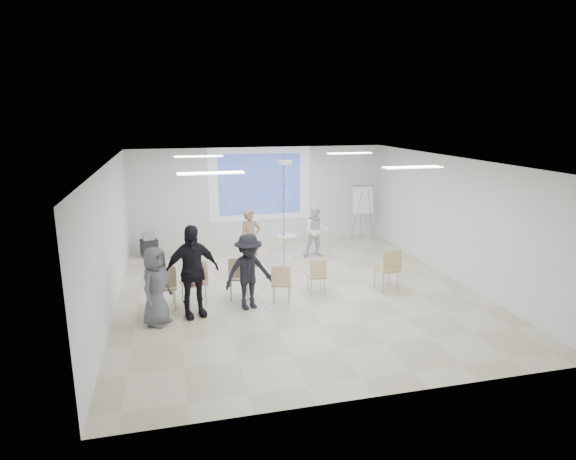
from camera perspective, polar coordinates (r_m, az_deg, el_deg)
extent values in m
cube|color=beige|center=(11.35, 0.97, -7.32)|extent=(8.00, 9.00, 0.10)
cube|color=white|center=(10.64, 1.04, 8.45)|extent=(8.00, 9.00, 0.10)
cube|color=silver|center=(15.25, -3.37, 4.16)|extent=(8.00, 0.10, 3.00)
cube|color=silver|center=(10.64, -20.60, -0.92)|extent=(0.10, 9.00, 3.00)
cube|color=silver|center=(12.53, 19.22, 1.32)|extent=(0.10, 9.00, 3.00)
cube|color=silver|center=(15.13, -3.35, 5.43)|extent=(3.20, 0.01, 2.30)
cube|color=#324AAA|center=(15.12, -3.33, 5.42)|extent=(2.60, 0.01, 1.90)
cylinder|color=white|center=(13.62, -0.19, -3.37)|extent=(0.50, 0.50, 0.05)
cylinder|color=silver|center=(13.53, -0.19, -2.08)|extent=(0.14, 0.14, 0.64)
cylinder|color=silver|center=(13.44, -0.19, -0.67)|extent=(0.68, 0.68, 0.04)
cube|color=white|center=(13.41, 0.02, -0.60)|extent=(0.20, 0.15, 0.01)
cube|color=#408FC0|center=(13.48, -0.54, -0.48)|extent=(0.17, 0.22, 0.01)
imported|color=#8F6D58|center=(12.76, -4.49, -0.56)|extent=(0.73, 0.58, 1.78)
imported|color=white|center=(13.70, 3.38, 0.18)|extent=(0.87, 0.73, 1.65)
cube|color=white|center=(12.96, -3.91, 0.97)|extent=(0.07, 0.14, 0.04)
cube|color=white|center=(13.82, 2.38, 1.54)|extent=(0.05, 0.12, 0.04)
cube|color=tan|center=(10.45, -14.43, -6.55)|extent=(0.50, 0.50, 0.04)
cube|color=tan|center=(10.15, -14.40, -5.52)|extent=(0.46, 0.14, 0.43)
cylinder|color=#95989D|center=(10.35, -15.26, -8.27)|extent=(0.03, 0.03, 0.48)
cylinder|color=gray|center=(10.38, -13.23, -8.08)|extent=(0.03, 0.03, 0.48)
cylinder|color=gray|center=(10.69, -15.43, -7.56)|extent=(0.03, 0.03, 0.48)
cylinder|color=#92949A|center=(10.72, -13.47, -7.38)|extent=(0.03, 0.03, 0.48)
cube|color=tan|center=(10.53, -11.13, -6.14)|extent=(0.59, 0.59, 0.04)
cube|color=tan|center=(10.25, -10.72, -5.05)|extent=(0.47, 0.25, 0.44)
cylinder|color=gray|center=(10.39, -11.62, -7.94)|extent=(0.03, 0.03, 0.49)
cylinder|color=#919499|center=(10.52, -9.71, -7.57)|extent=(0.03, 0.03, 0.49)
cylinder|color=gray|center=(10.72, -12.39, -7.29)|extent=(0.03, 0.03, 0.49)
cylinder|color=gray|center=(10.85, -10.53, -6.94)|extent=(0.03, 0.03, 0.49)
cube|color=tan|center=(10.75, -5.81, -5.55)|extent=(0.52, 0.52, 0.04)
cube|color=tan|center=(10.46, -5.85, -4.53)|extent=(0.47, 0.16, 0.44)
cylinder|color=#92949A|center=(10.67, -6.78, -7.17)|extent=(0.03, 0.03, 0.48)
cylinder|color=gray|center=(10.66, -4.77, -7.13)|extent=(0.03, 0.03, 0.48)
cylinder|color=gray|center=(11.02, -6.75, -6.49)|extent=(0.03, 0.03, 0.48)
cylinder|color=gray|center=(11.01, -4.81, -6.44)|extent=(0.03, 0.03, 0.48)
cube|color=tan|center=(10.48, -0.76, -6.32)|extent=(0.51, 0.51, 0.04)
cube|color=tan|center=(10.21, -0.85, -5.41)|extent=(0.41, 0.20, 0.39)
cylinder|color=gray|center=(10.42, -1.74, -7.76)|extent=(0.03, 0.03, 0.43)
cylinder|color=#96999E|center=(10.39, 0.09, -7.81)|extent=(0.03, 0.03, 0.43)
cylinder|color=gray|center=(10.72, -1.57, -7.11)|extent=(0.03, 0.03, 0.43)
cylinder|color=#94969C|center=(10.70, 0.21, -7.16)|extent=(0.03, 0.03, 0.43)
cube|color=tan|center=(11.00, 3.36, -5.46)|extent=(0.41, 0.41, 0.04)
cube|color=tan|center=(10.76, 3.63, -4.61)|extent=(0.39, 0.10, 0.37)
cylinder|color=gray|center=(10.89, 2.75, -6.84)|extent=(0.02, 0.02, 0.41)
cylinder|color=#92959A|center=(10.97, 4.36, -6.72)|extent=(0.02, 0.02, 0.41)
cylinder|color=#94969C|center=(11.18, 2.36, -6.28)|extent=(0.02, 0.02, 0.41)
cylinder|color=#95979D|center=(11.25, 3.93, -6.17)|extent=(0.02, 0.02, 0.41)
cube|color=tan|center=(11.41, 11.59, -4.57)|extent=(0.52, 0.52, 0.04)
cube|color=tan|center=(11.14, 12.26, -3.54)|extent=(0.48, 0.15, 0.45)
cylinder|color=gray|center=(11.24, 11.21, -6.21)|extent=(0.03, 0.03, 0.49)
cylinder|color=gray|center=(11.43, 12.84, -5.95)|extent=(0.03, 0.03, 0.49)
cylinder|color=gray|center=(11.55, 10.23, -5.63)|extent=(0.03, 0.03, 0.49)
cylinder|color=#919399|center=(11.73, 11.84, -5.38)|extent=(0.03, 0.03, 0.49)
cube|color=#B21630|center=(10.25, -11.12, -5.38)|extent=(0.40, 0.22, 0.37)
imported|color=black|center=(10.76, -5.83, -5.33)|extent=(0.39, 0.31, 0.03)
imported|color=black|center=(9.76, -11.37, -4.06)|extent=(1.42, 1.06, 2.18)
imported|color=black|center=(10.04, -4.69, -4.40)|extent=(1.30, 0.90, 1.83)
imported|color=#5E5D62|center=(9.62, -15.44, -5.91)|extent=(0.93, 1.02, 1.75)
cylinder|color=gray|center=(15.47, 8.12, 1.70)|extent=(0.30, 0.21, 1.65)
cylinder|color=gray|center=(15.63, 9.74, 1.76)|extent=(0.32, 0.18, 1.65)
cylinder|color=gray|center=(15.82, 8.58, 1.95)|extent=(0.04, 0.37, 1.65)
cube|color=white|center=(15.55, 8.87, 3.67)|extent=(0.66, 0.22, 0.92)
cube|color=gray|center=(15.52, 8.88, 5.22)|extent=(0.67, 0.09, 0.06)
cube|color=black|center=(14.43, -16.12, -1.98)|extent=(0.53, 0.46, 0.46)
cube|color=#95989D|center=(14.35, -16.21, -0.70)|extent=(0.38, 0.34, 0.20)
cylinder|color=black|center=(14.33, -16.67, -3.08)|extent=(0.07, 0.07, 0.06)
cylinder|color=black|center=(14.39, -15.24, -2.91)|extent=(0.07, 0.07, 0.06)
cylinder|color=black|center=(14.59, -16.88, -2.79)|extent=(0.07, 0.07, 0.06)
cylinder|color=black|center=(14.65, -15.47, -2.63)|extent=(0.07, 0.07, 0.06)
cube|color=white|center=(12.14, -0.33, 8.02)|extent=(0.30, 0.25, 0.10)
cylinder|color=gray|center=(12.13, -0.33, 8.53)|extent=(0.04, 0.04, 0.14)
cylinder|color=black|center=(12.27, -0.51, 1.29)|extent=(0.01, 0.01, 2.77)
cylinder|color=white|center=(12.28, -0.03, 1.29)|extent=(0.01, 0.01, 2.77)
cube|color=white|center=(12.31, -10.55, 8.57)|extent=(1.20, 0.30, 0.02)
cube|color=white|center=(13.16, 7.32, 9.01)|extent=(1.20, 0.30, 0.02)
cube|color=white|center=(8.84, -9.14, 6.68)|extent=(1.20, 0.30, 0.02)
cube|color=white|center=(9.99, 14.56, 7.21)|extent=(1.20, 0.30, 0.02)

